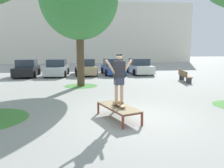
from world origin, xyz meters
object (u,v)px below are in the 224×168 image
Objects in this scene: skater at (119,75)px; car_silver at (57,68)px; skateboard at (119,104)px; car_black at (27,68)px; car_tan at (86,67)px; skate_box at (118,107)px; car_white at (139,67)px; car_blue at (113,67)px; park_bench at (184,76)px.

skater reaches higher than car_silver.
car_silver reaches higher than skateboard.
car_black is 5.22m from car_tan.
car_white reaches higher than skate_box.
car_tan reaches higher than skate_box.
car_blue is (7.81, 0.39, 0.00)m from car_black.
car_silver reaches higher than skate_box.
skate_box is at bearing -86.97° from car_tan.
car_blue reaches higher than skate_box.
skate_box is at bearing 109.16° from skater.
skate_box is 0.13m from skateboard.
skater is 0.40× the size of car_white.
skate_box is 13.73m from car_tan.
skater reaches higher than car_white.
car_black is (-5.94, 13.39, -0.84)m from skater.
skateboard is 0.19× the size of car_white.
skate_box is at bearing -66.04° from car_black.
car_white is (4.48, 13.69, 0.28)m from skate_box.
skateboard is at bearing -86.91° from car_tan.
skater is 14.67m from car_black.
car_silver and car_tan have the same top height.
skater is (0.01, -0.04, 1.12)m from skate_box.
skate_box is 0.48× the size of car_silver.
car_blue is 2.60m from car_white.
skateboard is 13.77m from car_tan.
car_white is (10.41, 0.35, 0.00)m from car_black.
car_tan and car_white have the same top height.
skateboard is 13.90m from car_blue.
car_black is at bearing -178.10° from car_white.
skateboard is at bearing -128.01° from park_bench.
car_tan is at bearing -179.44° from car_blue.
car_blue is at bearing 0.56° from car_tan.
park_bench is (6.43, 8.22, -1.08)m from skater.
skater is 13.92m from car_blue.
skateboard is 0.19× the size of car_black.
car_silver is at bearing 103.99° from skate_box.
skater is 10.49m from park_bench.
skateboard is at bearing -76.00° from car_silver.
car_silver is (-3.32, 13.35, 0.28)m from skate_box.
skater is at bearing -86.92° from car_tan.
skater reaches higher than car_tan.
skater is 13.79m from car_tan.
car_white is at bearing 1.90° from car_black.
skate_box is 1.21× the size of skater.
car_silver is at bearing 0.03° from car_black.
car_silver is 1.01× the size of car_white.
skater is 0.40× the size of car_black.
car_white reaches higher than skateboard.
car_tan is (-0.74, 13.75, -0.84)m from skater.
skater is at bearing -128.02° from park_bench.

